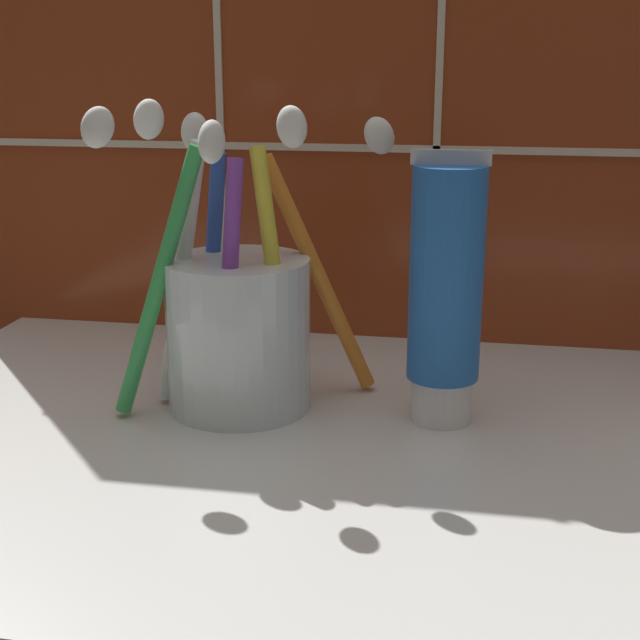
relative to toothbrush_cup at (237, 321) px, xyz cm
name	(u,v)px	position (x,y,z in cm)	size (l,w,h in cm)	color
sink_counter	(379,459)	(8.75, -3.71, -6.23)	(61.25, 38.21, 2.00)	silver
tile_wall_backsplash	(417,74)	(8.76, 15.64, 13.45)	(71.25, 1.72, 41.34)	#933819
toothbrush_cup	(237,321)	(0.00, 0.00, 0.00)	(16.62, 10.15, 17.75)	silver
toothpaste_tube	(446,291)	(11.81, 0.03, 2.29)	(4.22, 4.02, 15.15)	white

